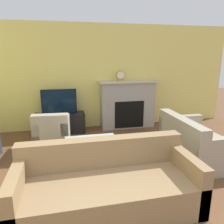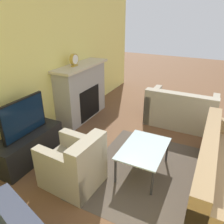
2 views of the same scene
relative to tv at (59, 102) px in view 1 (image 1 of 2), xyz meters
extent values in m
cube|color=#EADB72|center=(0.46, 0.34, 0.55)|extent=(8.52, 0.06, 2.70)
cube|color=#4C4238|center=(0.56, -1.95, -0.80)|extent=(2.12, 1.84, 0.00)
cube|color=#9E9993|center=(1.78, 0.10, -0.16)|extent=(1.43, 0.43, 1.27)
cube|color=black|center=(1.78, -0.12, -0.40)|extent=(0.79, 0.01, 0.71)
cube|color=beige|center=(1.78, 0.07, 0.45)|extent=(1.55, 0.49, 0.05)
cube|color=black|center=(0.00, 0.00, -0.55)|extent=(1.22, 0.46, 0.49)
cube|color=black|center=(0.00, 0.00, 0.00)|extent=(0.85, 0.05, 0.62)
cube|color=black|center=(0.00, -0.02, 0.00)|extent=(0.81, 0.01, 0.58)
cube|color=#8C704C|center=(0.60, -3.08, -0.59)|extent=(2.24, 0.94, 0.42)
cube|color=#8C704C|center=(0.60, -2.71, -0.18)|extent=(2.24, 0.20, 0.40)
cube|color=#8C704C|center=(-0.45, -3.08, -0.47)|extent=(0.14, 0.94, 0.66)
cube|color=#8C704C|center=(1.65, -3.08, -0.47)|extent=(0.14, 0.94, 0.66)
cube|color=#9E937F|center=(2.54, -2.04, -0.59)|extent=(0.95, 1.45, 0.42)
cube|color=#9E937F|center=(2.16, -2.04, -0.18)|extent=(0.20, 1.45, 0.40)
cube|color=#9E937F|center=(2.54, -2.69, -0.47)|extent=(0.95, 0.14, 0.66)
cube|color=#9E937F|center=(2.54, -1.38, -0.47)|extent=(0.95, 0.14, 0.66)
cube|color=#9E937F|center=(-0.14, -0.99, -0.59)|extent=(0.73, 0.83, 0.42)
cube|color=#9E937F|center=(-0.16, -1.28, -0.18)|extent=(0.69, 0.24, 0.40)
cube|color=#9E937F|center=(0.13, -1.01, -0.47)|extent=(0.19, 0.79, 0.66)
cube|color=#9E937F|center=(-0.41, -0.97, -0.47)|extent=(0.19, 0.79, 0.66)
cylinder|color=#333338|center=(0.14, -2.11, -0.59)|extent=(0.04, 0.04, 0.42)
cylinder|color=#333338|center=(0.98, -2.11, -0.59)|extent=(0.04, 0.04, 0.42)
cylinder|color=#333338|center=(0.14, -1.55, -0.59)|extent=(0.04, 0.04, 0.42)
cylinder|color=#333338|center=(0.98, -1.55, -0.59)|extent=(0.04, 0.04, 0.42)
cube|color=silver|center=(0.56, -1.83, -0.37)|extent=(0.92, 0.64, 0.02)
cube|color=#B79338|center=(1.58, 0.10, 0.49)|extent=(0.16, 0.07, 0.03)
cylinder|color=#B79338|center=(1.58, 0.10, 0.62)|extent=(0.23, 0.07, 0.23)
cylinder|color=white|center=(1.58, 0.06, 0.62)|extent=(0.19, 0.00, 0.19)
camera|label=1|loc=(0.13, -5.42, 1.09)|focal=35.00mm
camera|label=2|loc=(-2.14, -2.64, 1.54)|focal=35.00mm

